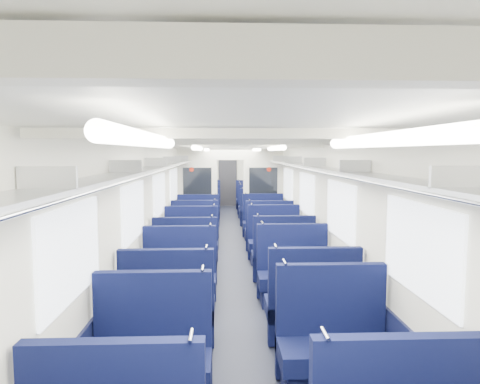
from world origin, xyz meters
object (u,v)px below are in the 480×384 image
object	(u,v)px
seat_11	(293,278)
seat_21	(257,214)
seat_14	(191,246)
seat_23	(254,208)
seat_7	(333,349)
seat_18	(198,226)
seat_13	(283,259)
seat_22	(204,209)
bulkhead	(230,189)
seat_9	(311,310)
seat_25	(252,204)
seat_6	(152,363)
seat_12	(186,262)
seat_27	(250,201)
end_door	(228,182)
seat_10	(179,282)
seat_16	(195,234)
seat_19	(263,225)
seat_26	(206,201)
seat_15	(274,244)
seat_8	(169,313)
seat_20	(202,214)
seat_24	(205,205)
seat_17	(269,234)

from	to	relation	value
seat_11	seat_21	bearing A→B (deg)	90.00
seat_14	seat_23	size ratio (longest dim) A/B	1.00
seat_7	seat_18	xyz separation A→B (m)	(-1.66, 6.76, 0.00)
seat_13	seat_22	bearing A→B (deg)	103.98
bulkhead	seat_22	distance (m)	2.81
seat_9	seat_21	size ratio (longest dim) A/B	1.00
seat_21	seat_25	bearing A→B (deg)	90.00
seat_6	seat_11	size ratio (longest dim) A/B	1.00
seat_12	seat_27	world-z (taller)	same
seat_14	seat_6	bearing A→B (deg)	-90.00
end_door	seat_11	size ratio (longest dim) A/B	1.70
seat_10	seat_14	xyz separation A→B (m)	(0.00, 2.28, 0.00)
seat_23	seat_27	world-z (taller)	same
seat_7	seat_13	xyz separation A→B (m)	(0.00, 3.37, 0.00)
seat_10	seat_21	bearing A→B (deg)	75.95
seat_6	seat_11	distance (m)	2.97
end_door	seat_21	size ratio (longest dim) A/B	1.70
seat_6	seat_9	xyz separation A→B (m)	(1.66, 1.17, 0.00)
seat_9	seat_16	bearing A→B (deg)	109.19
seat_19	seat_25	world-z (taller)	same
bulkhead	seat_27	world-z (taller)	bulkhead
seat_16	seat_26	world-z (taller)	same
seat_25	seat_26	distance (m)	2.01
seat_25	seat_12	bearing A→B (deg)	-101.85
seat_22	seat_23	world-z (taller)	same
seat_9	seat_15	world-z (taller)	same
seat_8	seat_18	distance (m)	5.79
seat_16	seat_26	bearing A→B (deg)	90.00
seat_8	seat_10	world-z (taller)	same
seat_10	seat_20	bearing A→B (deg)	90.00
bulkhead	seat_14	world-z (taller)	bulkhead
seat_7	seat_23	distance (m)	10.04
seat_11	seat_22	xyz separation A→B (m)	(-1.66, 7.76, 0.00)
bulkhead	seat_24	bearing A→B (deg)	103.03
seat_17	seat_7	bearing A→B (deg)	-90.00
bulkhead	seat_13	xyz separation A→B (m)	(0.83, -4.13, -0.87)
seat_14	seat_8	bearing A→B (deg)	-90.00
seat_13	seat_19	bearing A→B (deg)	90.00
seat_14	end_door	bearing A→B (deg)	84.86
seat_16	seat_25	xyz separation A→B (m)	(1.66, 5.41, 0.00)
seat_14	seat_19	distance (m)	2.98
end_door	seat_11	world-z (taller)	end_door
seat_26	seat_14	bearing A→B (deg)	-90.00
seat_25	bulkhead	bearing A→B (deg)	-102.73
seat_15	seat_27	size ratio (longest dim) A/B	1.00
seat_21	seat_11	bearing A→B (deg)	-90.00
seat_14	seat_10	bearing A→B (deg)	-90.00
bulkhead	seat_11	world-z (taller)	bulkhead
bulkhead	seat_8	size ratio (longest dim) A/B	2.38
seat_10	seat_13	bearing A→B (deg)	36.05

